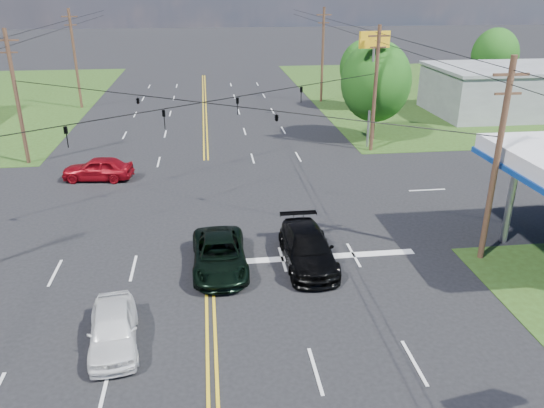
{
  "coord_description": "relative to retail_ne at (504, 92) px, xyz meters",
  "views": [
    {
      "loc": [
        0.24,
        -18.19,
        12.21
      ],
      "look_at": [
        3.24,
        6.0,
        2.07
      ],
      "focal_mm": 35.0,
      "sensor_mm": 36.0,
      "label": 1
    }
  ],
  "objects": [
    {
      "name": "pole_ne",
      "position": [
        -17.0,
        -11.0,
        2.72
      ],
      "size": [
        1.6,
        0.28,
        9.5
      ],
      "color": "#472A1E",
      "rests_on": "ground"
    },
    {
      "name": "ground",
      "position": [
        -30.0,
        -20.0,
        -2.2
      ],
      "size": [
        280.0,
        280.0,
        0.0
      ],
      "primitive_type": "plane",
      "color": "black",
      "rests_on": "ground"
    },
    {
      "name": "tree_right_a",
      "position": [
        -16.0,
        -8.0,
        2.67
      ],
      "size": [
        5.7,
        5.7,
        8.18
      ],
      "color": "#472A1E",
      "rests_on": "ground"
    },
    {
      "name": "power_lines",
      "position": [
        -30.0,
        -22.0,
        6.4
      ],
      "size": [
        26.04,
        100.0,
        0.64
      ],
      "color": "black",
      "rests_on": "ground"
    },
    {
      "name": "sedan_red",
      "position": [
        -37.21,
        -15.36,
        -1.42
      ],
      "size": [
        4.79,
        2.39,
        1.57
      ],
      "primitive_type": "imported",
      "rotation": [
        0.0,
        0.0,
        -1.69
      ],
      "color": "maroon",
      "rests_on": "ground"
    },
    {
      "name": "span_wire_signals",
      "position": [
        -30.0,
        -20.0,
        3.8
      ],
      "size": [
        26.0,
        18.0,
        1.13
      ],
      "color": "black",
      "rests_on": "ground"
    },
    {
      "name": "pole_nw",
      "position": [
        -43.0,
        -11.0,
        2.72
      ],
      "size": [
        1.6,
        0.28,
        9.5
      ],
      "color": "#472A1E",
      "rests_on": "ground"
    },
    {
      "name": "pickup_white",
      "position": [
        -33.5,
        -33.69,
        -1.48
      ],
      "size": [
        2.21,
        4.39,
        1.44
      ],
      "primitive_type": "imported",
      "rotation": [
        0.0,
        0.0,
        0.12
      ],
      "color": "white",
      "rests_on": "ground"
    },
    {
      "name": "polesign_ne",
      "position": [
        -17.0,
        -10.0,
        4.91
      ],
      "size": [
        2.47,
        0.65,
        8.96
      ],
      "color": "#A5A5AA",
      "rests_on": "ground"
    },
    {
      "name": "pole_se",
      "position": [
        -17.0,
        -29.0,
        2.72
      ],
      "size": [
        1.6,
        0.28,
        9.5
      ],
      "color": "#472A1E",
      "rests_on": "ground"
    },
    {
      "name": "pole_right_far",
      "position": [
        -17.0,
        8.0,
        2.97
      ],
      "size": [
        1.6,
        0.28,
        10.0
      ],
      "color": "#472A1E",
      "rests_on": "ground"
    },
    {
      "name": "tree_right_b",
      "position": [
        -13.5,
        4.0,
        2.02
      ],
      "size": [
        4.94,
        4.94,
        7.09
      ],
      "color": "#472A1E",
      "rests_on": "ground"
    },
    {
      "name": "retail_ne",
      "position": [
        0.0,
        0.0,
        0.0
      ],
      "size": [
        14.0,
        10.0,
        4.4
      ],
      "primitive_type": "cube",
      "color": "slate",
      "rests_on": "ground"
    },
    {
      "name": "pickup_dkgreen",
      "position": [
        -29.5,
        -28.53,
        -1.46
      ],
      "size": [
        2.5,
        5.32,
        1.47
      ],
      "primitive_type": "imported",
      "rotation": [
        0.0,
        0.0,
        0.01
      ],
      "color": "black",
      "rests_on": "ground"
    },
    {
      "name": "pole_left_far",
      "position": [
        -43.0,
        8.0,
        2.97
      ],
      "size": [
        1.6,
        0.28,
        10.0
      ],
      "color": "#472A1E",
      "rests_on": "ground"
    },
    {
      "name": "suv_black",
      "position": [
        -25.39,
        -28.5,
        -1.4
      ],
      "size": [
        2.26,
        5.49,
        1.59
      ],
      "primitive_type": "imported",
      "rotation": [
        0.0,
        0.0,
        0.01
      ],
      "color": "black",
      "rests_on": "ground"
    },
    {
      "name": "stop_bar",
      "position": [
        -25.0,
        -28.0,
        -2.2
      ],
      "size": [
        10.0,
        0.5,
        0.02
      ],
      "primitive_type": "cube",
      "color": "silver",
      "rests_on": "ground"
    },
    {
      "name": "grass_ne",
      "position": [
        5.0,
        12.0,
        -2.2
      ],
      "size": [
        46.0,
        48.0,
        0.03
      ],
      "primitive_type": "cube",
      "color": "#273B13",
      "rests_on": "ground"
    },
    {
      "name": "tree_far_r",
      "position": [
        4.0,
        10.0,
        2.34
      ],
      "size": [
        5.32,
        5.32,
        7.63
      ],
      "color": "#472A1E",
      "rests_on": "ground"
    }
  ]
}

